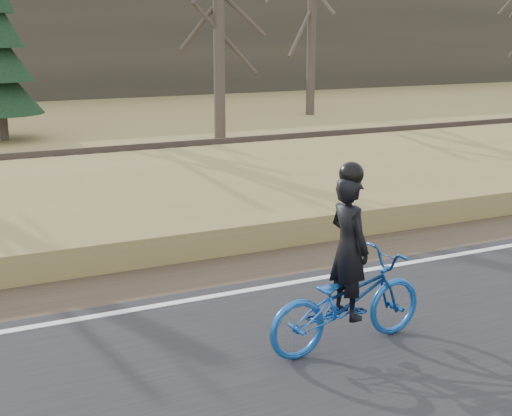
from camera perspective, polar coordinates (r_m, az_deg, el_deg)
name	(u,v)px	position (r m, az deg, el deg)	size (l,w,h in m)	color
shoulder	(491,229)	(13.23, 18.32, -1.60)	(120.00, 1.60, 0.04)	#473A2B
embankment	(390,185)	(15.40, 10.71, 1.81)	(120.00, 5.00, 0.44)	olive
ballast	(303,157)	(18.54, 3.78, 4.12)	(120.00, 3.00, 0.45)	slate
railroad	(303,145)	(18.49, 3.80, 5.05)	(120.00, 2.40, 0.29)	black
treeline_backdrop	(97,37)	(38.95, -12.61, 13.19)	(120.00, 4.00, 6.00)	#383328
cyclist	(348,290)	(7.81, 7.33, -6.53)	(2.01, 0.83, 2.06)	#164B9A
bare_tree_near_left	(219,20)	(22.80, -3.00, 14.79)	(0.36, 0.36, 7.40)	#453C32
bare_tree_center	(312,10)	(29.50, 4.49, 15.51)	(0.36, 0.36, 8.32)	#453C32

